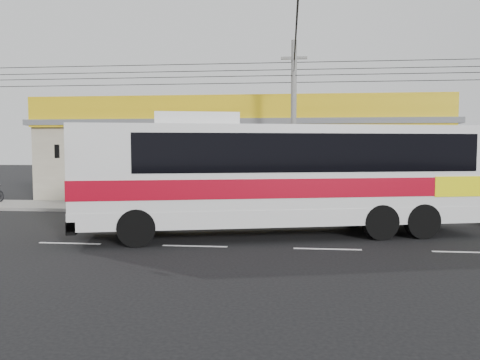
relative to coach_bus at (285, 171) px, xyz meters
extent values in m
plane|color=black|center=(-2.70, 0.34, -2.22)|extent=(120.00, 120.00, 0.00)
cube|color=slate|center=(-2.70, 6.34, -2.14)|extent=(30.00, 3.20, 0.15)
cube|color=#9F9480|center=(-2.70, 11.94, -0.12)|extent=(22.00, 8.00, 4.20)
cube|color=#57595F|center=(-2.70, 11.94, 2.13)|extent=(22.60, 8.60, 0.30)
cube|color=yellow|center=(-2.70, 7.82, 2.68)|extent=(22.00, 0.24, 1.60)
cube|color=red|center=(-4.70, 7.79, 2.68)|extent=(9.00, 0.10, 1.20)
cube|color=#147321|center=(3.80, 7.79, 2.68)|extent=(2.40, 0.10, 1.10)
cube|color=navy|center=(6.50, 7.79, 2.68)|extent=(2.20, 0.10, 1.10)
cube|color=red|center=(-11.70, 7.79, 2.68)|extent=(3.00, 0.10, 1.10)
cube|color=orange|center=(-4.70, 7.64, 0.78)|extent=(10.00, 1.20, 0.37)
cube|color=silver|center=(-0.21, -0.05, -0.10)|extent=(13.68, 5.95, 3.24)
cube|color=#A20619|center=(-0.21, -0.05, -0.49)|extent=(13.73, 6.00, 0.61)
cube|color=#F0EB0C|center=(5.43, 1.35, -0.49)|extent=(2.42, 3.20, 0.67)
cube|color=black|center=(0.55, 0.14, 0.63)|extent=(11.53, 5.45, 1.23)
cube|color=black|center=(-6.62, -1.65, 0.41)|extent=(0.77, 2.43, 1.68)
cube|color=silver|center=(-2.92, -0.73, 1.73)|extent=(2.98, 2.17, 0.40)
cylinder|color=black|center=(-4.45, -2.41, -1.64)|extent=(1.21, 0.63, 1.16)
cylinder|color=black|center=(-5.06, 0.04, -1.64)|extent=(1.21, 0.63, 1.16)
cylinder|color=black|center=(4.54, -0.17, -1.64)|extent=(1.21, 0.63, 1.16)
cylinder|color=black|center=(3.93, 2.28, -1.64)|extent=(1.21, 0.63, 1.16)
imported|color=#9C190B|center=(-8.27, 6.81, -1.55)|extent=(2.00, 0.80, 1.03)
cylinder|color=slate|center=(0.33, 5.00, 1.65)|extent=(0.25, 0.25, 7.73)
cube|color=slate|center=(0.33, 5.00, 4.74)|extent=(1.16, 0.12, 0.12)
camera|label=1|loc=(0.15, -16.05, 0.80)|focal=35.00mm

